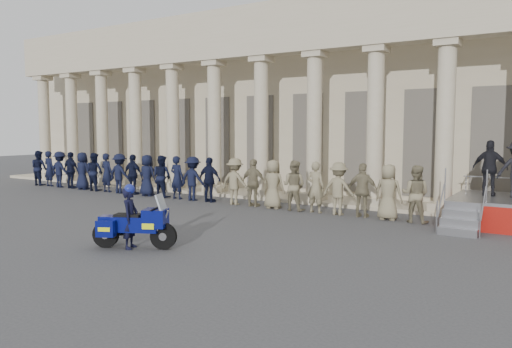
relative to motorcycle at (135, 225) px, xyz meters
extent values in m
plane|color=#3D3D40|center=(-0.83, 1.69, -0.63)|extent=(90.00, 90.00, 0.00)
cube|color=tan|center=(-0.83, 16.69, 3.87)|extent=(40.00, 10.00, 9.00)
cube|color=tan|center=(-0.83, 10.49, -0.56)|extent=(40.00, 2.60, 0.15)
cube|color=tan|center=(-0.83, 9.69, 6.16)|extent=(35.80, 1.00, 1.00)
cube|color=tan|center=(-0.83, 9.69, 7.26)|extent=(35.80, 1.00, 1.20)
cube|color=tan|center=(-17.73, 9.69, -0.33)|extent=(0.90, 0.90, 0.30)
cylinder|color=tan|center=(-17.73, 9.69, 2.62)|extent=(0.64, 0.64, 5.60)
cube|color=tan|center=(-17.73, 9.69, 5.54)|extent=(0.85, 0.85, 0.24)
cube|color=tan|center=(-15.13, 9.69, -0.33)|extent=(0.90, 0.90, 0.30)
cylinder|color=tan|center=(-15.13, 9.69, 2.62)|extent=(0.64, 0.64, 5.60)
cube|color=tan|center=(-15.13, 9.69, 5.54)|extent=(0.85, 0.85, 0.24)
cube|color=tan|center=(-12.53, 9.69, -0.33)|extent=(0.90, 0.90, 0.30)
cylinder|color=tan|center=(-12.53, 9.69, 2.62)|extent=(0.64, 0.64, 5.60)
cube|color=tan|center=(-12.53, 9.69, 5.54)|extent=(0.85, 0.85, 0.24)
cube|color=tan|center=(-9.93, 9.69, -0.33)|extent=(0.90, 0.90, 0.30)
cylinder|color=tan|center=(-9.93, 9.69, 2.62)|extent=(0.64, 0.64, 5.60)
cube|color=tan|center=(-9.93, 9.69, 5.54)|extent=(0.85, 0.85, 0.24)
cube|color=tan|center=(-7.33, 9.69, -0.33)|extent=(0.90, 0.90, 0.30)
cylinder|color=tan|center=(-7.33, 9.69, 2.62)|extent=(0.64, 0.64, 5.60)
cube|color=tan|center=(-7.33, 9.69, 5.54)|extent=(0.85, 0.85, 0.24)
cube|color=tan|center=(-4.73, 9.69, -0.33)|extent=(0.90, 0.90, 0.30)
cylinder|color=tan|center=(-4.73, 9.69, 2.62)|extent=(0.64, 0.64, 5.60)
cube|color=tan|center=(-4.73, 9.69, 5.54)|extent=(0.85, 0.85, 0.24)
cube|color=tan|center=(-2.13, 9.69, -0.33)|extent=(0.90, 0.90, 0.30)
cylinder|color=tan|center=(-2.13, 9.69, 2.62)|extent=(0.64, 0.64, 5.60)
cube|color=tan|center=(-2.13, 9.69, 5.54)|extent=(0.85, 0.85, 0.24)
cube|color=tan|center=(0.47, 9.69, -0.33)|extent=(0.90, 0.90, 0.30)
cylinder|color=tan|center=(0.47, 9.69, 2.62)|extent=(0.64, 0.64, 5.60)
cube|color=tan|center=(0.47, 9.69, 5.54)|extent=(0.85, 0.85, 0.24)
cube|color=tan|center=(3.07, 9.69, -0.33)|extent=(0.90, 0.90, 0.30)
cylinder|color=tan|center=(3.07, 9.69, 2.62)|extent=(0.64, 0.64, 5.60)
cube|color=tan|center=(3.07, 9.69, 5.54)|extent=(0.85, 0.85, 0.24)
cube|color=tan|center=(5.67, 9.69, -0.33)|extent=(0.90, 0.90, 0.30)
cylinder|color=tan|center=(5.67, 9.69, 2.62)|extent=(0.64, 0.64, 5.60)
cube|color=tan|center=(5.67, 9.69, 5.54)|extent=(0.85, 0.85, 0.24)
cube|color=black|center=(-16.43, 11.71, 1.92)|extent=(1.30, 0.12, 4.20)
cube|color=black|center=(-13.83, 11.71, 1.92)|extent=(1.30, 0.12, 4.20)
cube|color=black|center=(-11.23, 11.71, 1.92)|extent=(1.30, 0.12, 4.20)
cube|color=black|center=(-8.63, 11.71, 1.92)|extent=(1.30, 0.12, 4.20)
cube|color=black|center=(-6.03, 11.71, 1.92)|extent=(1.30, 0.12, 4.20)
cube|color=black|center=(-3.43, 11.71, 1.92)|extent=(1.30, 0.12, 4.20)
cube|color=black|center=(-0.83, 11.71, 1.92)|extent=(1.30, 0.12, 4.20)
cube|color=black|center=(1.77, 11.71, 1.92)|extent=(1.30, 0.12, 4.20)
cube|color=black|center=(4.37, 11.71, 1.92)|extent=(1.30, 0.12, 4.20)
cube|color=black|center=(6.97, 11.71, 1.92)|extent=(1.30, 0.12, 4.20)
imported|color=black|center=(-15.39, 7.63, 0.33)|extent=(0.94, 0.73, 1.93)
imported|color=black|center=(-14.47, 7.63, 0.33)|extent=(0.70, 0.46, 1.93)
imported|color=black|center=(-13.55, 7.63, 0.33)|extent=(1.25, 0.72, 1.93)
imported|color=black|center=(-12.64, 7.63, 0.33)|extent=(1.13, 0.47, 1.93)
imported|color=black|center=(-11.72, 7.63, 0.33)|extent=(0.94, 0.61, 1.93)
imported|color=black|center=(-10.80, 7.63, 0.33)|extent=(0.94, 0.73, 1.93)
imported|color=black|center=(-9.88, 7.63, 0.33)|extent=(0.70, 0.46, 1.93)
imported|color=black|center=(-8.96, 7.63, 0.33)|extent=(1.25, 0.72, 1.93)
imported|color=black|center=(-8.04, 7.63, 0.33)|extent=(1.13, 0.47, 1.93)
imported|color=black|center=(-7.12, 7.63, 0.33)|extent=(0.94, 0.61, 1.93)
imported|color=black|center=(-6.20, 7.63, 0.33)|extent=(0.94, 0.73, 1.93)
imported|color=black|center=(-5.28, 7.63, 0.33)|extent=(0.70, 0.46, 1.93)
imported|color=black|center=(-4.37, 7.63, 0.33)|extent=(1.25, 0.72, 1.93)
imported|color=black|center=(-3.45, 7.63, 0.33)|extent=(1.13, 0.47, 1.93)
imported|color=#7F7558|center=(-2.13, 7.63, 0.33)|extent=(1.25, 0.72, 1.93)
imported|color=#7F7558|center=(-1.21, 7.63, 0.33)|extent=(1.13, 0.47, 1.93)
imported|color=#7F7558|center=(-0.29, 7.63, 0.33)|extent=(0.94, 0.61, 1.93)
imported|color=#7F7558|center=(0.63, 7.63, 0.33)|extent=(0.94, 0.73, 1.93)
imported|color=#7F7558|center=(1.55, 7.63, 0.33)|extent=(0.70, 0.46, 1.93)
imported|color=#7F7558|center=(2.47, 7.63, 0.33)|extent=(1.25, 0.72, 1.93)
imported|color=#7F7558|center=(3.39, 7.63, 0.33)|extent=(1.13, 0.47, 1.93)
imported|color=#7F7558|center=(4.30, 7.63, 0.33)|extent=(0.94, 0.61, 1.93)
imported|color=#7F7558|center=(5.22, 7.63, 0.33)|extent=(0.94, 0.73, 1.93)
cube|color=#97120C|center=(6.27, 8.70, -0.23)|extent=(0.04, 3.22, 0.81)
cube|color=gray|center=(6.85, 6.19, -0.52)|extent=(1.10, 0.28, 0.23)
cube|color=gray|center=(6.85, 6.47, -0.29)|extent=(1.10, 0.28, 0.23)
cube|color=gray|center=(6.85, 6.75, -0.06)|extent=(1.10, 0.28, 0.23)
cube|color=gray|center=(6.85, 7.03, 0.17)|extent=(1.10, 0.28, 0.23)
imported|color=black|center=(7.30, 8.90, 1.21)|extent=(1.08, 0.45, 1.85)
cylinder|color=black|center=(0.70, 0.32, -0.28)|extent=(0.69, 0.43, 0.69)
cylinder|color=black|center=(-0.73, -0.35, -0.28)|extent=(0.69, 0.43, 0.69)
cube|color=navy|center=(0.03, 0.01, 0.02)|extent=(1.28, 0.91, 0.40)
cube|color=navy|center=(0.51, 0.23, 0.19)|extent=(0.76, 0.74, 0.47)
cube|color=silver|center=(0.51, 0.23, -0.05)|extent=(0.34, 0.38, 0.13)
cube|color=#B2BFCC|center=(0.67, 0.31, 0.55)|extent=(0.40, 0.53, 0.56)
cube|color=black|center=(-0.16, -0.08, 0.23)|extent=(0.77, 0.61, 0.11)
cube|color=navy|center=(-0.68, -0.32, 0.11)|extent=(0.49, 0.48, 0.23)
cube|color=navy|center=(-0.45, -0.58, -0.05)|extent=(0.53, 0.41, 0.42)
cube|color=#E8F70D|center=(-0.45, -0.58, -0.05)|extent=(0.39, 0.36, 0.11)
cube|color=navy|center=(-0.73, 0.03, -0.05)|extent=(0.53, 0.41, 0.42)
cube|color=#E8F70D|center=(-0.73, 0.03, -0.05)|extent=(0.39, 0.36, 0.11)
cylinder|color=silver|center=(-0.55, 0.02, -0.32)|extent=(0.62, 0.36, 0.11)
cylinder|color=black|center=(0.51, 0.23, 0.44)|extent=(0.35, 0.68, 0.04)
imported|color=black|center=(-0.11, -0.06, 0.18)|extent=(0.60, 0.70, 1.62)
sphere|color=navy|center=(-0.11, -0.06, 0.94)|extent=(0.28, 0.28, 0.28)
camera|label=1|loc=(9.60, -9.16, 2.51)|focal=35.00mm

